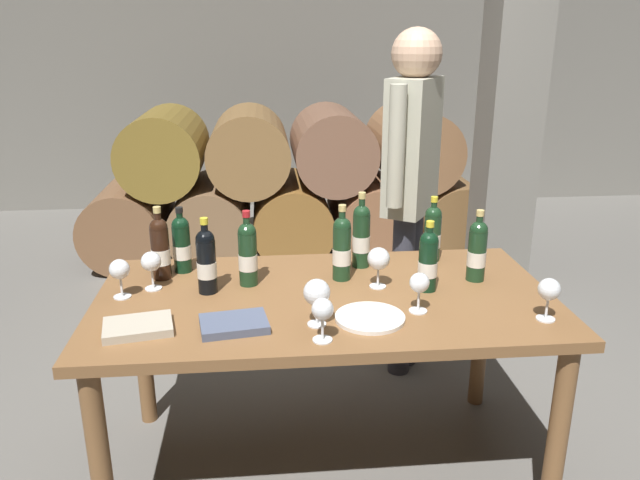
{
  "coord_description": "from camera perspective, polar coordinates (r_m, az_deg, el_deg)",
  "views": [
    {
      "loc": [
        -0.22,
        -2.11,
        1.7
      ],
      "look_at": [
        0.0,
        0.2,
        0.91
      ],
      "focal_mm": 34.79,
      "sensor_mm": 36.0,
      "label": 1
    }
  ],
  "objects": [
    {
      "name": "leather_ledger",
      "position": [
        2.09,
        -7.92,
        -7.66
      ],
      "size": [
        0.24,
        0.19,
        0.03
      ],
      "primitive_type": "cube",
      "rotation": [
        0.0,
        0.0,
        0.15
      ],
      "color": "#4C5670",
      "rests_on": "dining_table"
    },
    {
      "name": "wine_bottle_4",
      "position": [
        2.42,
        2.02,
        -0.7
      ],
      "size": [
        0.07,
        0.07,
        0.3
      ],
      "color": "#19381E",
      "rests_on": "dining_table"
    },
    {
      "name": "wine_bottle_2",
      "position": [
        2.34,
        -10.41,
        -1.87
      ],
      "size": [
        0.07,
        0.07,
        0.29
      ],
      "color": "black",
      "rests_on": "dining_table"
    },
    {
      "name": "sommelier_presenting",
      "position": [
        3.02,
        8.36,
        6.02
      ],
      "size": [
        0.33,
        0.43,
        1.72
      ],
      "color": "#383842",
      "rests_on": "ground_plane"
    },
    {
      "name": "stone_pillar",
      "position": [
        4.03,
        17.17,
        12.24
      ],
      "size": [
        0.32,
        0.32,
        2.6
      ],
      "primitive_type": "cube",
      "color": "slate",
      "rests_on": "ground_plane"
    },
    {
      "name": "wine_glass_4",
      "position": [
        2.23,
        20.32,
        -4.4
      ],
      "size": [
        0.08,
        0.08,
        0.15
      ],
      "color": "white",
      "rests_on": "dining_table"
    },
    {
      "name": "wine_bottle_3",
      "position": [
        2.49,
        14.25,
        -0.9
      ],
      "size": [
        0.07,
        0.07,
        0.29
      ],
      "color": "#19381E",
      "rests_on": "dining_table"
    },
    {
      "name": "tasting_notebook",
      "position": [
        2.14,
        -16.4,
        -7.67
      ],
      "size": [
        0.25,
        0.2,
        0.03
      ],
      "primitive_type": "cube",
      "rotation": [
        0.0,
        0.0,
        0.19
      ],
      "color": "#B2A893",
      "rests_on": "dining_table"
    },
    {
      "name": "wine_glass_6",
      "position": [
        2.36,
        5.41,
        -1.8
      ],
      "size": [
        0.09,
        0.09,
        0.16
      ],
      "color": "white",
      "rests_on": "dining_table"
    },
    {
      "name": "wine_bottle_0",
      "position": [
        2.36,
        9.91,
        -1.85
      ],
      "size": [
        0.07,
        0.07,
        0.27
      ],
      "color": "black",
      "rests_on": "dining_table"
    },
    {
      "name": "wine_bottle_8",
      "position": [
        2.56,
        3.82,
        0.46
      ],
      "size": [
        0.07,
        0.07,
        0.32
      ],
      "color": "#19381E",
      "rests_on": "dining_table"
    },
    {
      "name": "serving_plate",
      "position": [
        2.14,
        4.62,
        -7.14
      ],
      "size": [
        0.24,
        0.24,
        0.01
      ],
      "primitive_type": "cylinder",
      "color": "white",
      "rests_on": "dining_table"
    },
    {
      "name": "wine_bottle_5",
      "position": [
        2.57,
        -12.62,
        -0.32
      ],
      "size": [
        0.07,
        0.07,
        0.27
      ],
      "color": "black",
      "rests_on": "dining_table"
    },
    {
      "name": "wine_glass_3",
      "position": [
        1.95,
        0.23,
        -6.55
      ],
      "size": [
        0.07,
        0.07,
        0.15
      ],
      "color": "white",
      "rests_on": "dining_table"
    },
    {
      "name": "ground_plane",
      "position": [
        2.72,
        0.42,
        -19.92
      ],
      "size": [
        14.0,
        14.0,
        0.0
      ],
      "primitive_type": "plane",
      "color": "#66635E"
    },
    {
      "name": "wine_glass_5",
      "position": [
        2.38,
        -17.96,
        -2.71
      ],
      "size": [
        0.07,
        0.07,
        0.15
      ],
      "color": "white",
      "rests_on": "dining_table"
    },
    {
      "name": "cellar_back_wall",
      "position": [
        6.32,
        -3.55,
        15.96
      ],
      "size": [
        10.0,
        0.24,
        2.8
      ],
      "primitive_type": "cube",
      "color": "slate",
      "rests_on": "ground_plane"
    },
    {
      "name": "wine_glass_0",
      "position": [
        2.18,
        9.13,
        -4.06
      ],
      "size": [
        0.07,
        0.07,
        0.14
      ],
      "color": "white",
      "rests_on": "dining_table"
    },
    {
      "name": "wine_glass_2",
      "position": [
        2.05,
        -0.3,
        -4.93
      ],
      "size": [
        0.09,
        0.09,
        0.16
      ],
      "color": "white",
      "rests_on": "dining_table"
    },
    {
      "name": "wine_bottle_7",
      "position": [
        2.67,
        10.3,
        0.66
      ],
      "size": [
        0.07,
        0.07,
        0.28
      ],
      "color": "#19381E",
      "rests_on": "dining_table"
    },
    {
      "name": "dining_table",
      "position": [
        2.36,
        0.46,
        -7.12
      ],
      "size": [
        1.7,
        0.9,
        0.76
      ],
      "color": "brown",
      "rests_on": "ground_plane"
    },
    {
      "name": "barrel_stack",
      "position": [
        4.86,
        -2.67,
        4.92
      ],
      "size": [
        3.12,
        0.9,
        1.15
      ],
      "color": "brown",
      "rests_on": "ground_plane"
    },
    {
      "name": "wine_bottle_1",
      "position": [
        2.51,
        -14.49,
        -0.7
      ],
      "size": [
        0.07,
        0.07,
        0.3
      ],
      "color": "black",
      "rests_on": "dining_table"
    },
    {
      "name": "wine_glass_1",
      "position": [
        2.42,
        -15.27,
        -2.04
      ],
      "size": [
        0.08,
        0.08,
        0.15
      ],
      "color": "white",
      "rests_on": "dining_table"
    },
    {
      "name": "wine_bottle_6",
      "position": [
        2.39,
        -6.66,
        -1.21
      ],
      "size": [
        0.07,
        0.07,
        0.3
      ],
      "color": "#19381E",
      "rests_on": "dining_table"
    }
  ]
}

